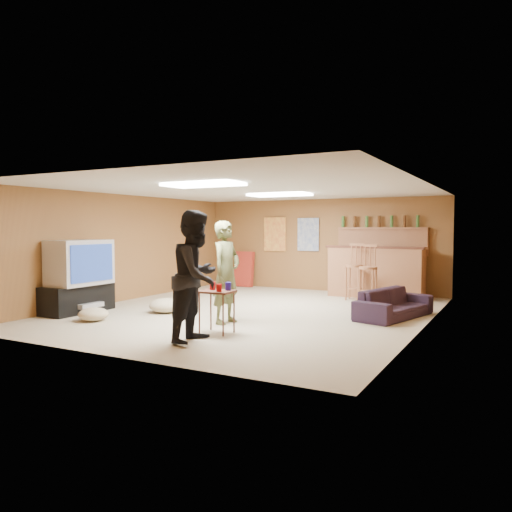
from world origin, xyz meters
The scene contains 32 objects.
ground centered at (0.00, 0.00, 0.00)m, with size 7.00×7.00×0.00m, color tan.
ceiling centered at (0.00, 0.00, 2.20)m, with size 6.00×7.00×0.02m, color silver.
wall_back centered at (0.00, 3.50, 1.10)m, with size 6.00×0.02×2.20m, color brown.
wall_front centered at (0.00, -3.50, 1.10)m, with size 6.00×0.02×2.20m, color brown.
wall_left centered at (-3.00, 0.00, 1.10)m, with size 0.02×7.00×2.20m, color brown.
wall_right centered at (3.00, 0.00, 1.10)m, with size 0.02×7.00×2.20m, color brown.
tv_stand centered at (-2.72, -1.50, 0.25)m, with size 0.55×1.30×0.50m, color black.
dvd_box centered at (-2.50, -1.50, 0.15)m, with size 0.35×0.50×0.08m, color #B2B2B7.
tv_body centered at (-2.65, -1.50, 0.90)m, with size 0.60×1.10×0.80m, color #B2B2B7.
tv_screen centered at (-2.34, -1.50, 0.90)m, with size 0.02×0.95×0.65m, color navy.
bar_counter centered at (1.50, 2.95, 0.55)m, with size 2.00×0.60×1.10m, color brown.
bar_lip centered at (1.50, 2.70, 1.10)m, with size 2.10×0.12×0.05m, color #442015.
bar_shelf centered at (1.50, 3.40, 1.50)m, with size 2.00×0.18×0.05m, color brown.
bar_backing centered at (1.50, 3.42, 1.20)m, with size 2.00×0.14×0.60m, color brown.
poster_left centered at (-1.20, 3.46, 1.35)m, with size 0.60×0.03×0.85m, color #BF3F26.
poster_right centered at (-0.30, 3.46, 1.35)m, with size 0.55×0.03×0.80m, color #334C99.
folding_chair_stack centered at (-2.00, 3.30, 0.45)m, with size 0.50×0.14×0.90m, color maroon.
ceiling_panel_front centered at (0.00, -1.50, 2.17)m, with size 1.20×0.60×0.04m, color white.
ceiling_panel_back centered at (0.00, 1.20, 2.17)m, with size 1.20×0.60×0.04m, color white.
person_olive centered at (0.16, -1.10, 0.81)m, with size 0.59×0.39×1.63m, color #525833.
person_black centered at (0.47, -2.37, 0.87)m, with size 0.85×0.66×1.75m, color black.
sofa centered at (2.41, 0.63, 0.24)m, with size 1.65×0.64×0.48m, color black.
tray_table centered at (0.43, -1.81, 0.31)m, with size 0.47×0.38×0.62m, color #442015.
cup_red_near centered at (0.32, -1.75, 0.67)m, with size 0.08×0.08×0.11m, color #A90B0C.
cup_red_far centered at (0.53, -1.90, 0.67)m, with size 0.08×0.08×0.11m, color #A90B0C.
cup_blue centered at (0.57, -1.71, 0.67)m, with size 0.08×0.08×0.12m, color #1E169C.
bar_stool_left centered at (1.20, 2.31, 0.55)m, with size 0.35×0.35×1.11m, color brown, non-canonical shape.
bar_stool_right centered at (1.60, 1.92, 0.63)m, with size 0.40×0.40×1.25m, color brown, non-canonical shape.
cushion_near_tv centered at (-1.32, -0.78, 0.13)m, with size 0.57×0.57×0.26m, color tan.
cushion_mid centered at (-1.11, -0.34, 0.10)m, with size 0.44×0.44×0.20m, color tan.
cushion_far centered at (-1.85, -1.96, 0.11)m, with size 0.48×0.48×0.22m, color tan.
bottle_row centered at (1.44, 3.38, 1.65)m, with size 1.76×0.08×0.26m, color #3F7233, non-canonical shape.
Camera 1 is at (4.28, -7.82, 1.52)m, focal length 35.00 mm.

